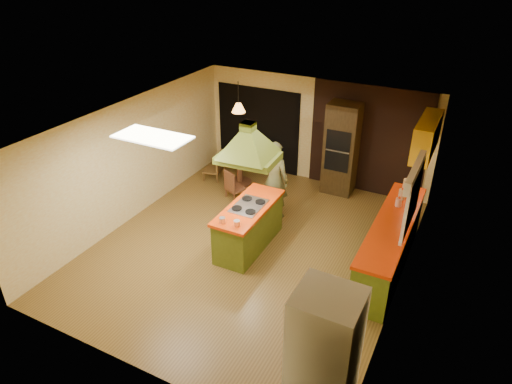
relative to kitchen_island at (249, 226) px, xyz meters
The scene contains 21 objects.
ground 0.45m from the kitchen_island, 13.11° to the right, with size 6.50×6.50×0.00m, color olive.
room_walls 0.81m from the kitchen_island, 13.11° to the right, with size 5.50×6.50×6.50m.
ceiling_plane 2.06m from the kitchen_island, 13.11° to the right, with size 6.50×6.50×0.00m, color silver.
brick_panel 3.56m from the kitchen_island, 67.83° to the left, with size 2.64×0.03×2.50m, color #381E14.
nook_opening 3.58m from the kitchen_island, 114.12° to the left, with size 2.20×0.03×2.10m, color black.
right_counter 2.58m from the kitchen_island, 13.14° to the left, with size 0.62×3.05×0.92m.
upper_cabinets 3.74m from the kitchen_island, 39.73° to the left, with size 0.34×1.40×0.70m, color yellow.
window_right 3.08m from the kitchen_island, ahead, with size 0.12×1.35×1.06m.
fluor_panel 2.59m from the kitchen_island, 130.58° to the right, with size 1.20×0.60×0.03m, color white.
kitchen_island is the anchor object (origin of this frame).
range_hood 1.81m from the kitchen_island, 57.99° to the left, with size 1.06×0.80×0.79m.
man 1.29m from the kitchen_island, 92.34° to the left, with size 0.62×0.41×1.70m, color brown.
refrigerator 3.63m from the kitchen_island, 47.95° to the right, with size 0.74×0.70×1.80m, color white.
wall_oven 3.11m from the kitchen_island, 74.51° to the left, with size 0.71×0.61×2.12m.
dining_table 2.62m from the kitchen_island, 122.74° to the left, with size 1.01×1.01×0.76m.
chair_left 2.98m from the kitchen_island, 135.19° to the left, with size 0.41×0.41×0.74m, color brown, non-canonical shape.
chair_near 1.94m from the kitchen_island, 126.92° to the left, with size 0.38×0.38×0.69m, color brown, non-canonical shape.
pendant_lamp 2.99m from the kitchen_island, 122.74° to the left, with size 0.31×0.31×0.20m, color #FF9E3F.
canister_large 3.17m from the kitchen_island, 37.82° to the left, with size 0.14×0.14×0.21m, color #F0E7C1.
canister_medium 2.93m from the kitchen_island, 31.16° to the left, with size 0.14×0.14×0.19m, color beige.
canister_small 2.79m from the kitchen_island, 25.67° to the left, with size 0.12×0.12×0.16m, color beige.
Camera 1 is at (3.36, -6.37, 5.13)m, focal length 32.00 mm.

